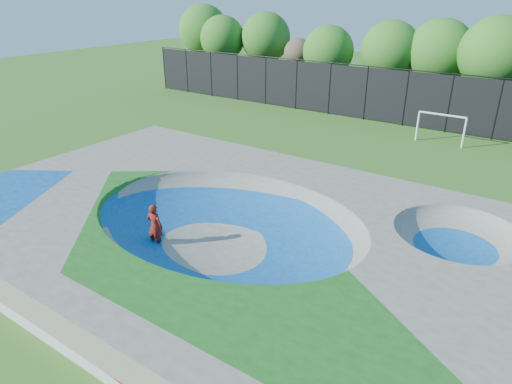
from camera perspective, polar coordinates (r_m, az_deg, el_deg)
ground at (r=17.79m, az=-3.66°, el=-7.01°), size 120.00×120.00×0.00m
skate_deck at (r=17.41m, az=-3.72°, el=-4.89°), size 22.00×14.00×1.50m
skater at (r=17.80m, az=-12.52°, el=-4.20°), size 0.73×0.54×1.82m
skateboard at (r=18.23m, az=-12.27°, el=-6.66°), size 0.81×0.40×0.05m
soccer_goal at (r=31.55m, az=22.15°, el=7.97°), size 3.00×0.12×1.98m
fence at (r=34.99m, az=18.23°, el=11.21°), size 48.09×0.09×4.04m
treeline at (r=39.16m, az=23.35°, el=15.83°), size 52.76×7.18×7.88m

